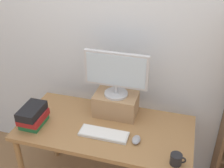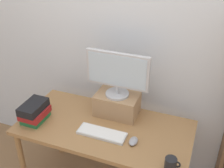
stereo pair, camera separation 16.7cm
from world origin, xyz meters
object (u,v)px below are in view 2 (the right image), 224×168
keyboard (102,133)px  book_stack (34,112)px  desk (105,134)px  riser_box (117,104)px  computer_monitor (117,73)px  computer_mouse (133,141)px  coffee_mug (171,163)px

keyboard → book_stack: (-0.60, -0.03, 0.07)m
desk → riser_box: (0.03, 0.21, 0.18)m
riser_box → computer_monitor: size_ratio=0.69×
keyboard → riser_box: bearing=87.6°
computer_monitor → computer_mouse: bearing=-51.6°
computer_mouse → book_stack: book_stack is taller
keyboard → coffee_mug: size_ratio=3.52×
riser_box → keyboard: 0.32m
keyboard → computer_mouse: bearing=-0.9°
desk → computer_monitor: bearing=80.5°
keyboard → book_stack: 0.61m
desk → riser_box: 0.28m
computer_mouse → computer_monitor: bearing=128.4°
computer_monitor → keyboard: size_ratio=1.37×
computer_monitor → coffee_mug: computer_monitor is taller
desk → book_stack: 0.62m
computer_mouse → book_stack: size_ratio=0.41×
book_stack → computer_mouse: bearing=1.6°
computer_monitor → book_stack: bearing=-151.1°
computer_monitor → keyboard: 0.50m
desk → keyboard: 0.14m
desk → riser_box: riser_box is taller
coffee_mug → riser_box: bearing=140.5°
riser_box → book_stack: (-0.61, -0.34, -0.01)m
book_stack → coffee_mug: bearing=-5.9°
coffee_mug → computer_monitor: bearing=140.6°
riser_box → desk: bearing=-99.5°
computer_mouse → coffee_mug: (0.31, -0.15, 0.02)m
riser_box → computer_monitor: bearing=-90.0°
riser_box → book_stack: size_ratio=1.43×
computer_mouse → book_stack: bearing=-178.4°
keyboard → coffee_mug: bearing=-14.7°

